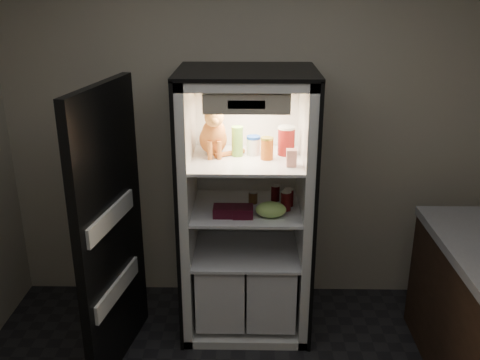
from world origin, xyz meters
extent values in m
plane|color=#ACA390|center=(0.00, 1.80, 1.35)|extent=(3.60, 0.00, 3.60)
cube|color=white|center=(0.00, 1.67, 0.93)|extent=(0.85, 0.06, 1.85)
cube|color=white|center=(-0.40, 1.35, 0.93)|extent=(0.06, 0.70, 1.85)
cube|color=white|center=(0.40, 1.35, 0.93)|extent=(0.06, 0.70, 1.85)
cube|color=white|center=(0.00, 1.35, 1.82)|extent=(0.85, 0.70, 0.06)
cube|color=white|center=(0.00, 1.35, 0.03)|extent=(0.85, 0.70, 0.06)
cube|color=black|center=(-0.44, 1.35, 0.93)|extent=(0.02, 0.72, 1.87)
cube|color=black|center=(0.44, 1.35, 0.93)|extent=(0.02, 0.72, 1.87)
cube|color=black|center=(0.00, 1.35, 1.86)|extent=(0.90, 0.72, 0.02)
cube|color=white|center=(0.00, 1.32, 1.28)|extent=(0.73, 0.62, 0.02)
cube|color=white|center=(0.00, 1.32, 0.93)|extent=(0.73, 0.62, 0.02)
cube|color=white|center=(-0.18, 1.32, 0.35)|extent=(0.34, 0.58, 0.48)
cube|color=white|center=(0.18, 1.32, 0.35)|extent=(0.34, 0.58, 0.48)
cube|color=white|center=(0.00, 1.32, 0.60)|extent=(0.73, 0.62, 0.02)
cube|color=beige|center=(0.00, 1.11, 1.72)|extent=(0.52, 0.18, 0.12)
cube|color=black|center=(0.00, 1.02, 1.72)|extent=(0.22, 0.01, 0.05)
cube|color=black|center=(-0.85, 0.96, 0.93)|extent=(0.21, 0.87, 1.85)
cube|color=white|center=(-0.84, 0.90, 0.55)|extent=(0.17, 0.64, 0.12)
cube|color=white|center=(-0.84, 0.90, 1.05)|extent=(0.17, 0.64, 0.12)
ellipsoid|color=#BD5B18|center=(-0.23, 1.46, 1.39)|extent=(0.22, 0.26, 0.20)
ellipsoid|color=#BD5B18|center=(-0.22, 1.36, 1.46)|extent=(0.17, 0.16, 0.17)
sphere|color=orange|center=(-0.21, 1.30, 1.58)|extent=(0.14, 0.14, 0.13)
sphere|color=orange|center=(-0.20, 1.25, 1.56)|extent=(0.06, 0.06, 0.05)
cone|color=orange|center=(-0.25, 1.31, 1.64)|extent=(0.06, 0.06, 0.06)
cone|color=orange|center=(-0.17, 1.32, 1.64)|extent=(0.06, 0.06, 0.06)
cylinder|color=#BD5B18|center=(-0.24, 1.30, 1.35)|extent=(0.03, 0.03, 0.12)
cylinder|color=#BD5B18|center=(-0.18, 1.31, 1.35)|extent=(0.03, 0.03, 0.12)
cylinder|color=#BD5B18|center=(-0.12, 1.39, 1.31)|extent=(0.21, 0.15, 0.03)
cylinder|color=green|center=(-0.06, 1.39, 1.38)|extent=(0.08, 0.08, 0.19)
cylinder|color=green|center=(-0.06, 1.39, 1.48)|extent=(0.08, 0.08, 0.02)
cylinder|color=white|center=(0.05, 1.41, 1.35)|extent=(0.09, 0.09, 0.11)
cylinder|color=#1943B1|center=(0.05, 1.41, 1.41)|extent=(0.09, 0.09, 0.02)
cylinder|color=maroon|center=(0.13, 1.32, 1.36)|extent=(0.08, 0.08, 0.13)
cylinder|color=gold|center=(0.13, 1.32, 1.43)|extent=(0.08, 0.08, 0.01)
cylinder|color=maroon|center=(0.27, 1.42, 1.38)|extent=(0.12, 0.12, 0.18)
cylinder|color=white|center=(0.27, 1.42, 1.48)|extent=(0.12, 0.12, 0.02)
cube|color=silver|center=(0.29, 1.18, 1.34)|extent=(0.06, 0.06, 0.11)
cylinder|color=black|center=(0.20, 1.45, 0.99)|extent=(0.06, 0.06, 0.11)
cylinder|color=#B2B2B2|center=(0.20, 1.45, 1.05)|extent=(0.06, 0.06, 0.00)
cylinder|color=black|center=(0.29, 1.35, 1.00)|extent=(0.07, 0.07, 0.12)
cylinder|color=#B2B2B2|center=(0.29, 1.35, 1.06)|extent=(0.07, 0.07, 0.00)
cylinder|color=black|center=(0.27, 1.28, 1.00)|extent=(0.07, 0.07, 0.13)
cylinder|color=#B2B2B2|center=(0.27, 1.28, 1.07)|extent=(0.07, 0.07, 0.00)
cylinder|color=#543218|center=(0.05, 1.40, 0.98)|extent=(0.06, 0.06, 0.08)
cylinder|color=#B2B2B2|center=(0.05, 1.40, 1.02)|extent=(0.06, 0.06, 0.01)
ellipsoid|color=#91C75C|center=(0.16, 1.16, 0.99)|extent=(0.20, 0.15, 0.10)
cube|color=#430B19|center=(-0.15, 1.18, 0.97)|extent=(0.13, 0.13, 0.06)
cube|color=#430B19|center=(-0.02, 1.17, 0.97)|extent=(0.13, 0.13, 0.07)
camera|label=1|loc=(0.02, -2.06, 2.39)|focal=40.00mm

